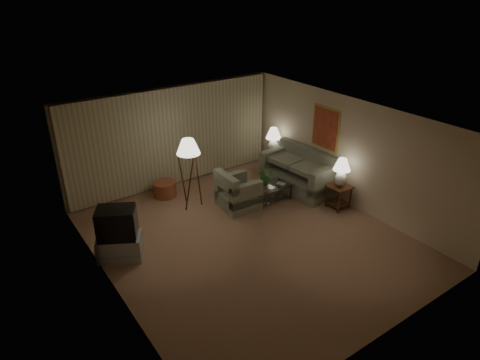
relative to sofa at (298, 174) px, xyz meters
name	(u,v)px	position (x,y,z in m)	size (l,w,h in m)	color
ground	(248,239)	(-2.50, -1.21, -0.44)	(7.00, 7.00, 0.00)	#916750
room_shell	(211,144)	(-2.48, 0.30, 1.31)	(6.04, 7.02, 2.72)	beige
sofa	(298,174)	(0.00, 0.00, 0.00)	(2.17, 1.37, 0.88)	gray
armchair	(238,193)	(-1.87, 0.10, -0.06)	(0.99, 0.95, 0.77)	gray
side_table_near	(339,193)	(0.15, -1.35, -0.03)	(0.51, 0.51, 0.60)	#391A0F
side_table_far	(273,159)	(0.15, 1.25, -0.03)	(0.54, 0.46, 0.60)	#391A0F
table_lamp_near	(342,170)	(0.15, -1.35, 0.59)	(0.42, 0.42, 0.72)	white
table_lamp_far	(273,138)	(0.15, 1.25, 0.61)	(0.44, 0.44, 0.76)	white
coffee_table	(270,191)	(-1.04, -0.10, -0.16)	(1.15, 0.63, 0.41)	silver
tv_cabinet	(120,247)	(-5.05, -0.26, -0.19)	(1.03, 0.90, 0.50)	#B2B2B5
crt_tv	(117,223)	(-5.05, -0.26, 0.38)	(0.91, 0.83, 0.64)	black
floor_lamp	(190,172)	(-2.80, 0.83, 0.49)	(0.57, 0.57, 1.77)	#391A0F
ottoman	(165,189)	(-3.11, 1.68, -0.24)	(0.59, 0.59, 0.40)	#A26037
vase	(265,185)	(-1.19, -0.10, 0.04)	(0.13, 0.13, 0.14)	white
flowers	(265,175)	(-1.19, -0.10, 0.33)	(0.38, 0.33, 0.43)	#397835
book	(280,185)	(-0.79, -0.20, -0.02)	(0.16, 0.22, 0.02)	olive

